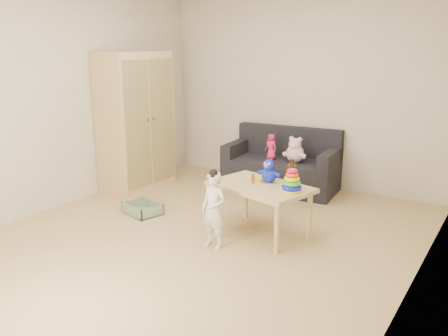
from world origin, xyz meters
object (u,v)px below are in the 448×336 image
Objects in this scene: play_table at (260,209)px; toddler at (214,211)px; wardrobe at (136,121)px; sofa at (281,174)px.

play_table is 0.58m from toddler.
wardrobe is 1.24× the size of sofa.
sofa is 2.07m from toddler.
wardrobe is 1.82× the size of play_table.
sofa is 1.59m from play_table.
toddler reaches higher than play_table.
wardrobe reaches higher than sofa.
toddler is (-0.21, -0.53, 0.10)m from play_table.
toddler is at bearing -87.11° from sofa.
play_table is at bearing -14.71° from wardrobe.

